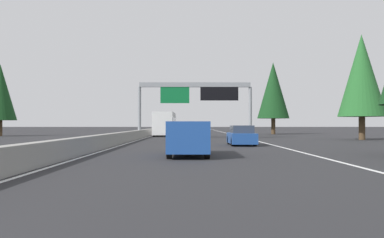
# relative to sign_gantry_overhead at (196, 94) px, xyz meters

# --- Properties ---
(ground_plane) EXTENTS (320.00, 320.00, 0.00)m
(ground_plane) POSITION_rel_sign_gantry_overhead_xyz_m (18.47, 6.04, -4.92)
(ground_plane) COLOR #262628
(median_barrier) EXTENTS (180.00, 0.56, 0.90)m
(median_barrier) POSITION_rel_sign_gantry_overhead_xyz_m (38.47, 6.34, -4.47)
(median_barrier) COLOR gray
(median_barrier) RESTS_ON ground
(shoulder_stripe_right) EXTENTS (160.00, 0.16, 0.01)m
(shoulder_stripe_right) POSITION_rel_sign_gantry_overhead_xyz_m (28.47, -5.48, -4.92)
(shoulder_stripe_right) COLOR silver
(shoulder_stripe_right) RESTS_ON ground
(shoulder_stripe_median) EXTENTS (160.00, 0.16, 0.01)m
(shoulder_stripe_median) POSITION_rel_sign_gantry_overhead_xyz_m (28.47, 5.79, -4.92)
(shoulder_stripe_median) COLOR silver
(shoulder_stripe_median) RESTS_ON ground
(sign_gantry_overhead) EXTENTS (0.50, 12.68, 6.18)m
(sign_gantry_overhead) POSITION_rel_sign_gantry_overhead_xyz_m (0.00, 0.00, 0.00)
(sign_gantry_overhead) COLOR gray
(sign_gantry_overhead) RESTS_ON ground
(minivan_near_center) EXTENTS (5.00, 1.95, 1.69)m
(minivan_near_center) POSITION_rel_sign_gantry_overhead_xyz_m (-24.89, 0.77, -3.97)
(minivan_near_center) COLOR #1E4793
(minivan_near_center) RESTS_ON ground
(sedan_mid_left) EXTENTS (4.40, 1.80, 1.47)m
(sedan_mid_left) POSITION_rel_sign_gantry_overhead_xyz_m (-14.90, -3.11, -4.24)
(sedan_mid_left) COLOR #1E4793
(sedan_mid_left) RESTS_ON ground
(bus_near_right) EXTENTS (11.50, 2.55, 3.10)m
(bus_near_right) POSITION_rel_sign_gantry_overhead_xyz_m (10.02, 4.12, -3.21)
(bus_near_right) COLOR white
(bus_near_right) RESTS_ON ground
(sedan_distant_b) EXTENTS (4.40, 1.80, 1.47)m
(sedan_distant_b) POSITION_rel_sign_gantry_overhead_xyz_m (57.68, 0.46, -4.24)
(sedan_distant_b) COLOR white
(sedan_distant_b) RESTS_ON ground
(conifer_right_near) EXTENTS (4.63, 4.63, 10.53)m
(conifer_right_near) POSITION_rel_sign_gantry_overhead_xyz_m (-4.74, -16.39, 1.48)
(conifer_right_near) COLOR #4C3823
(conifer_right_near) RESTS_ON ground
(conifer_right_mid) EXTENTS (4.90, 4.90, 11.13)m
(conifer_right_mid) POSITION_rel_sign_gantry_overhead_xyz_m (17.58, -12.14, 1.84)
(conifer_right_mid) COLOR #4C3823
(conifer_right_mid) RESTS_ON ground
(conifer_left_near) EXTENTS (4.14, 4.14, 9.41)m
(conifer_left_near) POSITION_rel_sign_gantry_overhead_xyz_m (7.93, 25.50, 0.79)
(conifer_left_near) COLOR #4C3823
(conifer_left_near) RESTS_ON ground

